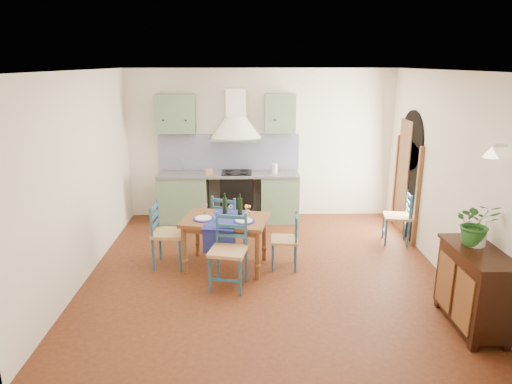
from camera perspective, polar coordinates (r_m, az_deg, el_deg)
floor at (r=6.72m, az=1.19°, el=-9.66°), size 5.00×5.00×0.00m
back_wall at (r=8.55m, az=-2.55°, el=3.41°), size 5.00×0.96×2.80m
right_wall at (r=7.08m, az=21.78°, el=2.01°), size 0.26×5.00×2.80m
left_wall at (r=6.63m, az=-20.90°, el=1.76°), size 0.04×5.00×2.80m
ceiling at (r=6.06m, az=1.34°, el=15.01°), size 5.00×5.00×0.01m
dining_table at (r=6.56m, az=-3.84°, el=-4.03°), size 1.31×1.02×1.07m
chair_near at (r=6.06m, az=-3.42°, el=-7.32°), size 0.55×0.55×0.99m
chair_far at (r=7.22m, az=-3.52°, el=-3.72°), size 0.56×0.56×0.92m
chair_left at (r=6.78m, az=-11.12°, el=-5.16°), size 0.48×0.48×0.96m
chair_right at (r=6.64m, az=3.82°, el=-6.04°), size 0.41×0.41×0.81m
chair_spare at (r=7.86m, az=17.39°, el=-2.99°), size 0.47×0.47×0.87m
sideboard at (r=5.71m, az=25.64°, el=-10.54°), size 0.50×1.05×0.94m
potted_plant at (r=5.61m, az=25.85°, el=-3.53°), size 0.53×0.48×0.50m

